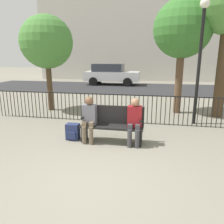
# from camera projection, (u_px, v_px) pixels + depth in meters

# --- Properties ---
(ground_plane) EXTENTS (80.00, 80.00, 0.00)m
(ground_plane) POSITION_uv_depth(u_px,v_px,m) (92.00, 182.00, 3.81)
(ground_plane) COLOR gray
(park_bench) EXTENTS (1.57, 0.45, 0.92)m
(park_bench) POSITION_uv_depth(u_px,v_px,m) (113.00, 123.00, 5.54)
(park_bench) COLOR black
(park_bench) RESTS_ON ground
(seated_person_0) EXTENTS (0.34, 0.39, 1.17)m
(seated_person_0) POSITION_uv_depth(u_px,v_px,m) (89.00, 117.00, 5.48)
(seated_person_0) COLOR brown
(seated_person_0) RESTS_ON ground
(seated_person_1) EXTENTS (0.34, 0.39, 1.17)m
(seated_person_1) POSITION_uv_depth(u_px,v_px,m) (134.00, 120.00, 5.27)
(seated_person_1) COLOR #3D3D42
(seated_person_1) RESTS_ON ground
(backpack) EXTENTS (0.34, 0.27, 0.43)m
(backpack) POSITION_uv_depth(u_px,v_px,m) (73.00, 132.00, 5.73)
(backpack) COLOR navy
(backpack) RESTS_ON ground
(fence_railing) EXTENTS (9.01, 0.03, 0.95)m
(fence_railing) POSITION_uv_depth(u_px,v_px,m) (122.00, 106.00, 7.15)
(fence_railing) COLOR black
(fence_railing) RESTS_ON ground
(tree_0) EXTENTS (2.10, 2.10, 4.16)m
(tree_0) POSITION_uv_depth(u_px,v_px,m) (183.00, 30.00, 7.83)
(tree_0) COLOR brown
(tree_0) RESTS_ON ground
(tree_2) EXTENTS (2.02, 2.02, 3.69)m
(tree_2) POSITION_uv_depth(u_px,v_px,m) (47.00, 43.00, 8.38)
(tree_2) COLOR #4C3823
(tree_2) RESTS_ON ground
(lamp_post) EXTENTS (0.28, 0.28, 3.76)m
(lamp_post) POSITION_uv_depth(u_px,v_px,m) (201.00, 45.00, 6.55)
(lamp_post) COLOR black
(lamp_post) RESTS_ON ground
(street_surface) EXTENTS (24.00, 6.00, 0.01)m
(street_surface) POSITION_uv_depth(u_px,v_px,m) (139.00, 88.00, 15.23)
(street_surface) COLOR #2B2B2D
(street_surface) RESTS_ON ground
(parked_car_0) EXTENTS (4.20, 1.94, 1.62)m
(parked_car_0) POSITION_uv_depth(u_px,v_px,m) (111.00, 74.00, 17.03)
(parked_car_0) COLOR silver
(parked_car_0) RESTS_ON ground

